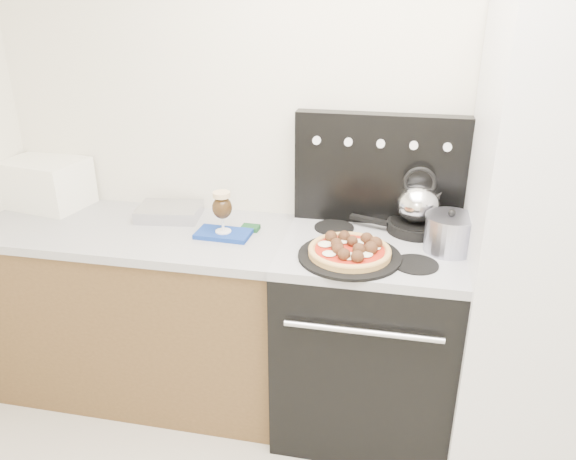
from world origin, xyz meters
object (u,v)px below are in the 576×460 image
(oven_mitt, at_px, (223,234))
(beer_glass, at_px, (222,212))
(fridge, at_px, (551,256))
(stove_body, at_px, (366,340))
(toaster_oven, at_px, (47,183))
(tea_kettle, at_px, (418,199))
(stock_pot, at_px, (449,234))
(pizza, at_px, (350,249))
(base_cabinet, at_px, (143,313))
(skillet, at_px, (415,227))
(pizza_pan, at_px, (349,256))

(oven_mitt, height_order, beer_glass, beer_glass)
(fridge, xyz_separation_m, beer_glass, (-1.36, 0.03, 0.07))
(stove_body, distance_m, toaster_oven, 1.75)
(oven_mitt, distance_m, tea_kettle, 0.87)
(stove_body, height_order, tea_kettle, tea_kettle)
(fridge, xyz_separation_m, tea_kettle, (-0.52, 0.21, 0.12))
(beer_glass, relative_size, stock_pot, 0.96)
(stove_body, bearing_deg, fridge, -2.05)
(oven_mitt, height_order, tea_kettle, tea_kettle)
(tea_kettle, bearing_deg, oven_mitt, -179.18)
(pizza, bearing_deg, base_cabinet, 170.99)
(skillet, relative_size, tea_kettle, 1.19)
(fridge, relative_size, tea_kettle, 8.97)
(stove_body, xyz_separation_m, tea_kettle, (0.18, 0.19, 0.63))
(pizza, height_order, skillet, pizza)
(stove_body, distance_m, tea_kettle, 0.68)
(base_cabinet, relative_size, pizza, 4.38)
(fridge, height_order, oven_mitt, fridge)
(stove_body, distance_m, pizza, 0.54)
(beer_glass, relative_size, pizza, 0.58)
(toaster_oven, bearing_deg, fridge, 4.69)
(base_cabinet, bearing_deg, fridge, -1.59)
(fridge, xyz_separation_m, stock_pot, (-0.39, 0.03, 0.04))
(tea_kettle, bearing_deg, stock_pot, -64.92)
(base_cabinet, distance_m, beer_glass, 0.74)
(toaster_oven, relative_size, beer_glass, 1.97)
(oven_mitt, distance_m, beer_glass, 0.11)
(pizza_pan, xyz_separation_m, stock_pot, (0.39, 0.15, 0.07))
(beer_glass, bearing_deg, toaster_oven, 168.82)
(base_cabinet, height_order, pizza_pan, pizza_pan)
(stove_body, bearing_deg, pizza, -120.73)
(pizza, distance_m, skillet, 0.42)
(fridge, xyz_separation_m, toaster_oven, (-2.34, 0.23, 0.07))
(toaster_oven, height_order, stock_pot, toaster_oven)
(base_cabinet, xyz_separation_m, oven_mitt, (0.45, -0.02, 0.48))
(toaster_oven, relative_size, pizza_pan, 0.91)
(base_cabinet, bearing_deg, pizza_pan, -9.01)
(beer_glass, relative_size, tea_kettle, 0.90)
(base_cabinet, relative_size, oven_mitt, 6.02)
(base_cabinet, bearing_deg, stock_pot, -0.61)
(toaster_oven, distance_m, pizza, 1.60)
(pizza, bearing_deg, beer_glass, 165.93)
(toaster_oven, bearing_deg, tea_kettle, 9.78)
(pizza_pan, distance_m, pizza, 0.03)
(base_cabinet, distance_m, tea_kettle, 1.44)
(skillet, distance_m, stock_pot, 0.23)
(toaster_oven, distance_m, stock_pot, 1.96)
(fridge, relative_size, toaster_oven, 5.03)
(beer_glass, distance_m, tea_kettle, 0.86)
(base_cabinet, height_order, skillet, skillet)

